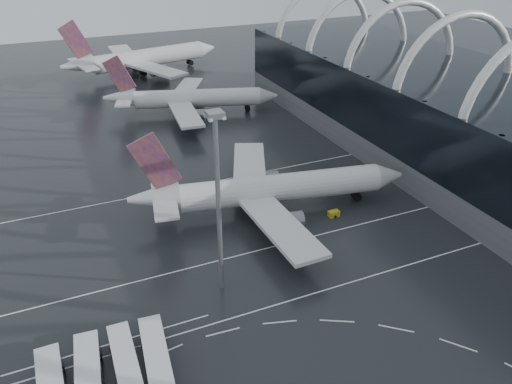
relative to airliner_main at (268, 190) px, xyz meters
name	(u,v)px	position (x,y,z in m)	size (l,w,h in m)	color
ground	(270,297)	(-10.57, -23.80, -4.70)	(420.00, 420.00, 0.00)	black
terminal	(486,129)	(51.00, -3.96, 6.17)	(42.00, 160.00, 34.90)	#5C5E61
lane_marking_near	(275,305)	(-10.57, -25.80, -4.70)	(120.00, 0.25, 0.01)	white
lane_marking_mid	(241,255)	(-10.57, -11.80, -4.70)	(120.00, 0.25, 0.01)	white
lane_marking_far	(193,186)	(-10.57, 16.20, -4.70)	(120.00, 0.25, 0.01)	white
bus_bay_line_north	(112,343)	(-34.57, -23.80, -4.70)	(28.00, 0.25, 0.01)	white
airliner_main	(268,190)	(0.00, 0.00, 0.00)	(55.32, 47.87, 18.78)	silver
airliner_gate_b	(189,99)	(2.52, 61.03, -0.24)	(50.35, 44.69, 17.84)	silver
airliner_gate_c	(141,59)	(-0.98, 110.45, 0.76)	(61.00, 55.35, 21.84)	silver
bus_row_near_b	(89,379)	(-38.18, -30.56, -2.87)	(4.26, 13.75, 3.33)	#311543
bus_row_near_c	(126,365)	(-33.60, -30.08, -2.97)	(3.29, 12.85, 3.15)	#311543
bus_row_near_d	(157,360)	(-29.84, -30.90, -2.88)	(4.34, 13.69, 3.31)	#311543
floodlight_mast	(218,185)	(-16.52, -18.62, 13.71)	(2.24, 2.24, 29.28)	gray
gse_cart_belly_a	(334,214)	(11.04, -7.20, -4.11)	(2.18, 1.29, 1.19)	#B3A617
gse_cart_belly_c	(272,214)	(-0.26, -2.59, -4.01)	(2.53, 1.49, 1.38)	#B3A617
gse_cart_belly_e	(297,187)	(9.66, 5.45, -4.11)	(2.18, 1.29, 1.19)	#B3A617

